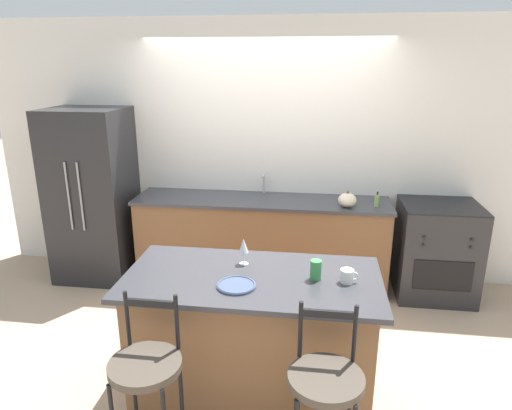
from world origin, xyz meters
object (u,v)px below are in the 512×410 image
soap_bottle (377,200)px  tumbler_cup (316,270)px  refrigerator (93,195)px  bar_stool_far (325,397)px  wine_glass (244,246)px  dinner_plate (236,285)px  pumpkin_decoration (347,200)px  coffee_mug (347,276)px  bar_stool_near (147,383)px  oven_range (436,250)px

soap_bottle → tumbler_cup: bearing=-108.9°
refrigerator → bar_stool_far: size_ratio=1.69×
wine_glass → tumbler_cup: 0.52m
refrigerator → dinner_plate: refrigerator is taller
pumpkin_decoration → soap_bottle: size_ratio=1.21×
refrigerator → pumpkin_decoration: refrigerator is taller
coffee_mug → wine_glass: bearing=165.4°
bar_stool_far → tumbler_cup: 0.79m
tumbler_cup → pumpkin_decoration: pumpkin_decoration is taller
bar_stool_near → bar_stool_far: (0.96, 0.02, 0.00)m
refrigerator → bar_stool_near: size_ratio=1.69×
tumbler_cup → soap_bottle: soap_bottle is taller
refrigerator → coffee_mug: refrigerator is taller
refrigerator → tumbler_cup: 2.91m
wine_glass → bar_stool_far: bearing=-56.2°
refrigerator → pumpkin_decoration: bearing=-2.1°
dinner_plate → bar_stool_near: bearing=-127.3°
pumpkin_decoration → tumbler_cup: bearing=-100.0°
soap_bottle → bar_stool_far: bearing=-102.0°
refrigerator → oven_range: size_ratio=1.91×
dinner_plate → coffee_mug: size_ratio=2.13×
refrigerator → dinner_plate: size_ratio=7.43×
oven_range → tumbler_cup: (-1.19, -1.72, 0.53)m
coffee_mug → dinner_plate: bearing=-167.5°
pumpkin_decoration → wine_glass: bearing=-118.2°
coffee_mug → pumpkin_decoration: 1.63m
refrigerator → wine_glass: size_ratio=9.80×
bar_stool_far → pumpkin_decoration: pumpkin_decoration is taller
dinner_plate → tumbler_cup: bearing=19.3°
bar_stool_near → coffee_mug: bearing=32.0°
oven_range → coffee_mug: (-0.99, -1.74, 0.51)m
coffee_mug → tumbler_cup: tumbler_cup is taller
bar_stool_near → wine_glass: bearing=65.3°
oven_range → dinner_plate: bearing=-131.5°
oven_range → bar_stool_far: bearing=-115.0°
bar_stool_far → dinner_plate: 0.83m
refrigerator → coffee_mug: bearing=-33.9°
bar_stool_near → dinner_plate: 0.75m
oven_range → bar_stool_near: bearing=-130.6°
dinner_plate → soap_bottle: 2.12m
dinner_plate → pumpkin_decoration: pumpkin_decoration is taller
bar_stool_near → coffee_mug: 1.33m
coffee_mug → soap_bottle: size_ratio=0.80×
refrigerator → bar_stool_far: (2.43, -2.38, -0.31)m
wine_glass → tumbler_cup: (0.49, -0.16, -0.07)m
oven_range → bar_stool_near: bar_stool_near is taller
refrigerator → soap_bottle: 2.93m
pumpkin_decoration → soap_bottle: 0.29m
oven_range → coffee_mug: coffee_mug is taller
oven_range → bar_stool_near: 3.19m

